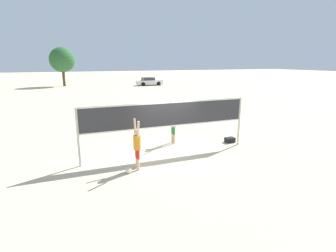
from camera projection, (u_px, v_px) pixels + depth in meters
The scene contains 8 objects.
ground_plane at pixel (168, 154), 11.71m from camera, with size 200.00×200.00×0.00m, color beige.
volleyball_net at pixel (168, 117), 11.31m from camera, with size 7.57×0.10×2.35m.
player_spiker at pixel (137, 144), 9.86m from camera, with size 0.28×0.68×1.95m.
player_blocker at pixel (173, 122), 13.03m from camera, with size 0.28×0.70×2.11m.
volleyball at pixel (128, 170), 9.70m from camera, with size 0.23×0.23×0.23m.
gear_bag at pixel (230, 140), 13.39m from camera, with size 0.47×0.34×0.24m.
parked_car_near at pixel (149, 82), 44.72m from camera, with size 4.39×1.95×1.34m.
tree_right_cluster at pixel (62, 60), 42.45m from camera, with size 4.00×4.00×6.25m.
Camera 1 is at (-4.08, -10.28, 4.04)m, focal length 28.00 mm.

